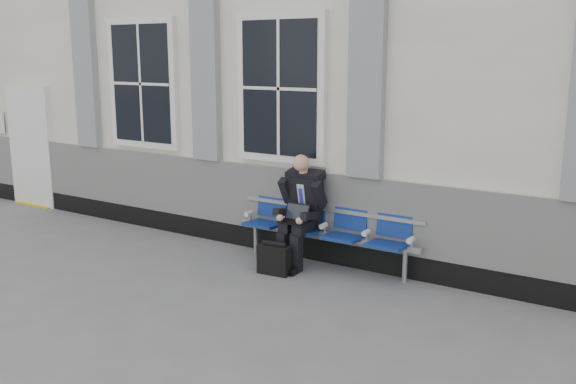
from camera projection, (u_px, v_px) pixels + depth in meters
The scene contains 5 objects.
ground at pixel (192, 279), 7.85m from camera, with size 70.00×70.00×0.00m, color slate.
station_building at pixel (331, 84), 10.24m from camera, with size 14.40×4.40×4.49m.
bench at pixel (326, 224), 8.22m from camera, with size 2.60×0.47×0.91m.
businessman at pixel (301, 206), 8.22m from camera, with size 0.59×0.80×1.45m.
briefcase at pixel (274, 259), 7.98m from camera, with size 0.42×0.21×0.42m.
Camera 1 is at (5.02, -5.63, 2.70)m, focal length 40.00 mm.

